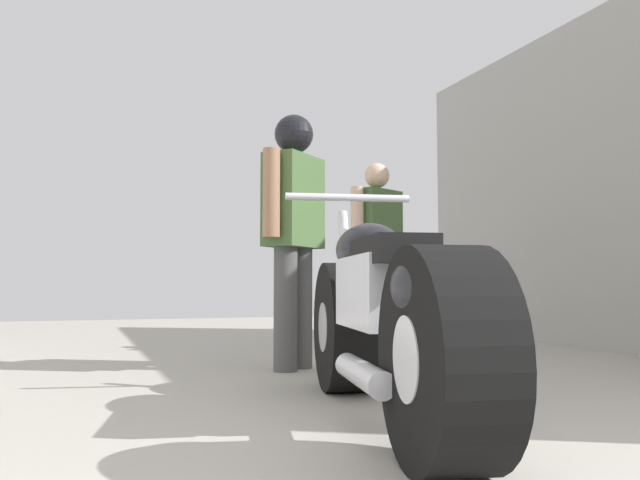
% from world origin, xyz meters
% --- Properties ---
extents(ground_plane, '(15.29, 15.29, 0.00)m').
position_xyz_m(ground_plane, '(0.00, 3.06, 0.00)').
color(ground_plane, '#A8A399').
extents(motorcycle_maroon_cruiser, '(0.80, 2.23, 1.04)m').
position_xyz_m(motorcycle_maroon_cruiser, '(0.07, 1.67, 0.43)').
color(motorcycle_maroon_cruiser, black).
rests_on(motorcycle_maroon_cruiser, ground_plane).
extents(mechanic_in_blue, '(0.63, 0.41, 1.64)m').
position_xyz_m(mechanic_in_blue, '(1.33, 4.38, 0.93)').
color(mechanic_in_blue, '#4C4C4C').
rests_on(mechanic_in_blue, ground_plane).
extents(mechanic_with_helmet, '(0.58, 0.53, 1.73)m').
position_xyz_m(mechanic_with_helmet, '(0.26, 3.43, 1.04)').
color(mechanic_with_helmet, '#4C4C4C').
rests_on(mechanic_with_helmet, ground_plane).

